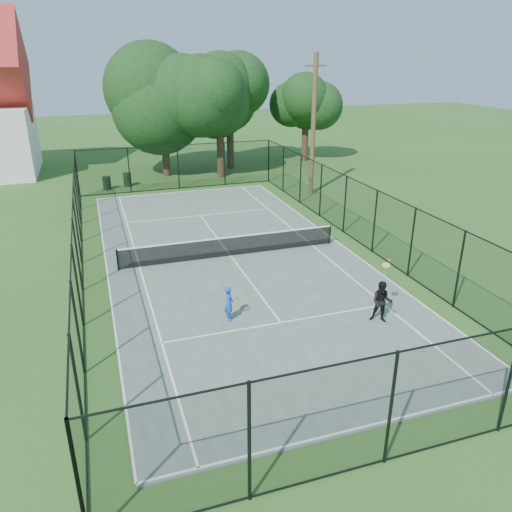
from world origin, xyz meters
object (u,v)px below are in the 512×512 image
object	(u,v)px
trash_bin_right	(127,179)
player_black	(382,302)
tennis_net	(231,245)
player_blue	(229,303)
trash_bin_left	(107,183)
utility_pole	(313,125)

from	to	relation	value
trash_bin_right	player_black	bearing A→B (deg)	-73.43
tennis_net	trash_bin_right	xyz separation A→B (m)	(-3.31, 14.83, -0.10)
player_blue	player_black	size ratio (longest dim) A/B	0.61
trash_bin_left	trash_bin_right	world-z (taller)	trash_bin_right
trash_bin_right	player_blue	bearing A→B (deg)	-85.32
tennis_net	player_blue	size ratio (longest dim) A/B	7.90
player_black	trash_bin_left	bearing A→B (deg)	110.27
tennis_net	utility_pole	size ratio (longest dim) A/B	1.15
utility_pole	player_black	size ratio (longest dim) A/B	4.16
player_blue	trash_bin_left	bearing A→B (deg)	98.79
trash_bin_left	utility_pole	world-z (taller)	utility_pole
trash_bin_right	player_blue	distance (m)	20.52
trash_bin_left	trash_bin_right	xyz separation A→B (m)	(1.41, 0.50, 0.02)
utility_pole	player_black	distance (m)	17.43
utility_pole	player_blue	xyz separation A→B (m)	(-9.67, -14.62, -3.73)
utility_pole	trash_bin_right	bearing A→B (deg)	152.79
tennis_net	trash_bin_left	xyz separation A→B (m)	(-4.72, 14.34, -0.12)
tennis_net	player_black	distance (m)	8.10
trash_bin_right	player_blue	world-z (taller)	player_blue
tennis_net	trash_bin_left	world-z (taller)	tennis_net
utility_pole	player_blue	distance (m)	17.92
tennis_net	utility_pole	bearing A→B (deg)	48.23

